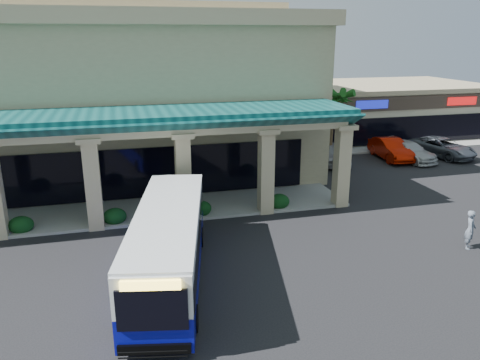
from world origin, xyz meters
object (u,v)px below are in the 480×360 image
object	(u,v)px
car_silver	(336,154)
car_gray	(442,147)
transit_bus	(169,246)
car_red	(408,151)
pedestrian	(470,230)
car_white	(390,149)

from	to	relation	value
car_silver	car_gray	world-z (taller)	car_silver
transit_bus	car_silver	size ratio (longest dim) A/B	2.28
transit_bus	car_red	xyz separation A→B (m)	(20.31, 14.29, -0.74)
transit_bus	pedestrian	xyz separation A→B (m)	(13.68, -0.54, -0.56)
pedestrian	car_red	distance (m)	16.24
car_red	car_gray	xyz separation A→B (m)	(3.34, 0.31, 0.03)
car_white	car_gray	xyz separation A→B (m)	(4.49, -0.32, -0.06)
pedestrian	car_gray	xyz separation A→B (m)	(9.97, 15.14, -0.15)
car_silver	car_red	size ratio (longest dim) A/B	0.91
car_silver	car_white	distance (m)	4.80
pedestrian	car_silver	distance (m)	15.24
car_silver	car_red	world-z (taller)	car_silver
transit_bus	car_silver	world-z (taller)	transit_bus
pedestrian	car_gray	distance (m)	18.13
transit_bus	car_silver	bearing A→B (deg)	57.39
pedestrian	car_silver	xyz separation A→B (m)	(0.69, 15.23, -0.13)
transit_bus	pedestrian	bearing A→B (deg)	9.50
pedestrian	car_white	distance (m)	16.40
pedestrian	car_white	world-z (taller)	pedestrian
car_silver	car_red	distance (m)	5.96
car_silver	transit_bus	bearing A→B (deg)	-114.99
transit_bus	car_gray	size ratio (longest dim) A/B	1.91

